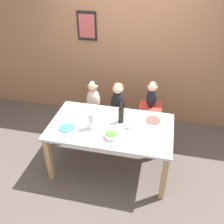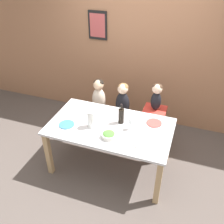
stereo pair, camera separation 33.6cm
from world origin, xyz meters
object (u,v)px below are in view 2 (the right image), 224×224
(person_child_center, at_px, (123,100))
(paper_towel_roll, at_px, (91,119))
(dinner_plate_back_left, at_px, (88,111))
(chair_far_left, at_px, (99,114))
(dinner_plate_back_right, at_px, (154,123))
(person_child_left, at_px, (99,95))
(dinner_plate_front_right, at_px, (141,143))
(chair_far_center, at_px, (122,119))
(chair_right_highchair, at_px, (154,117))
(wine_glass_near, at_px, (131,122))
(person_baby_right, at_px, (157,95))
(salad_bowl_large, at_px, (109,135))
(dinner_plate_front_left, at_px, (67,125))
(wine_bottle, at_px, (121,116))

(person_child_center, bearing_deg, paper_towel_roll, -102.49)
(dinner_plate_back_left, bearing_deg, chair_far_left, 92.36)
(dinner_plate_back_right, bearing_deg, person_child_left, 155.36)
(person_child_center, relative_size, dinner_plate_front_right, 2.75)
(chair_far_left, xyz_separation_m, paper_towel_roll, (0.23, -0.82, 0.50))
(chair_far_center, height_order, person_child_center, person_child_center)
(chair_right_highchair, relative_size, person_child_left, 1.17)
(paper_towel_roll, bearing_deg, chair_far_center, 77.49)
(paper_towel_roll, distance_m, wine_glass_near, 0.53)
(person_baby_right, xyz_separation_m, salad_bowl_large, (-0.41, -0.96, -0.14))
(person_child_center, bearing_deg, dinner_plate_front_right, -60.26)
(chair_far_center, bearing_deg, salad_bowl_large, -83.15)
(person_baby_right, height_order, dinner_plate_front_left, person_baby_right)
(wine_bottle, relative_size, dinner_plate_back_right, 1.42)
(wine_bottle, distance_m, dinner_plate_back_left, 0.58)
(wine_bottle, height_order, dinner_plate_front_left, wine_bottle)
(chair_right_highchair, xyz_separation_m, salad_bowl_large, (-0.41, -0.96, 0.26))
(chair_far_left, distance_m, dinner_plate_back_left, 0.63)
(paper_towel_roll, xyz_separation_m, salad_bowl_large, (0.30, -0.14, -0.08))
(chair_far_left, distance_m, person_baby_right, 1.09)
(person_child_center, xyz_separation_m, dinner_plate_front_left, (-0.52, -0.90, 0.01))
(wine_glass_near, bearing_deg, chair_right_highchair, 74.26)
(chair_far_left, relative_size, chair_right_highchair, 0.66)
(chair_far_left, distance_m, chair_right_highchair, 0.95)
(dinner_plate_back_right, bearing_deg, person_child_center, 142.37)
(person_child_center, distance_m, person_baby_right, 0.56)
(person_baby_right, xyz_separation_m, wine_glass_near, (-0.20, -0.70, -0.07))
(person_child_left, xyz_separation_m, dinner_plate_front_left, (-0.11, -0.90, 0.01))
(dinner_plate_back_right, bearing_deg, wine_bottle, -162.96)
(chair_far_center, distance_m, salad_bowl_large, 1.05)
(chair_right_highchair, xyz_separation_m, person_child_left, (-0.94, 0.00, 0.22))
(chair_right_highchair, height_order, dinner_plate_front_right, dinner_plate_front_right)
(person_child_center, relative_size, dinner_plate_back_right, 2.75)
(wine_glass_near, distance_m, dinner_plate_front_left, 0.88)
(dinner_plate_back_right, bearing_deg, dinner_plate_front_right, -97.99)
(chair_right_highchair, xyz_separation_m, wine_glass_near, (-0.20, -0.70, 0.33))
(wine_bottle, distance_m, paper_towel_roll, 0.41)
(person_baby_right, relative_size, dinner_plate_back_left, 2.07)
(person_child_left, bearing_deg, dinner_plate_front_left, -96.95)
(paper_towel_roll, bearing_deg, dinner_plate_front_left, -166.53)
(paper_towel_roll, bearing_deg, wine_glass_near, 13.44)
(chair_far_center, xyz_separation_m, wine_glass_near, (0.33, -0.70, 0.49))
(chair_far_left, bearing_deg, paper_towel_roll, -74.38)
(paper_towel_roll, relative_size, dinner_plate_front_left, 1.15)
(wine_bottle, bearing_deg, chair_far_center, 105.50)
(person_child_center, bearing_deg, person_child_left, 180.00)
(dinner_plate_front_left, bearing_deg, dinner_plate_back_left, 72.16)
(person_child_left, bearing_deg, chair_far_left, -90.00)
(dinner_plate_front_left, xyz_separation_m, dinner_plate_back_left, (0.13, 0.41, 0.00))
(person_baby_right, bearing_deg, dinner_plate_front_right, -89.51)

